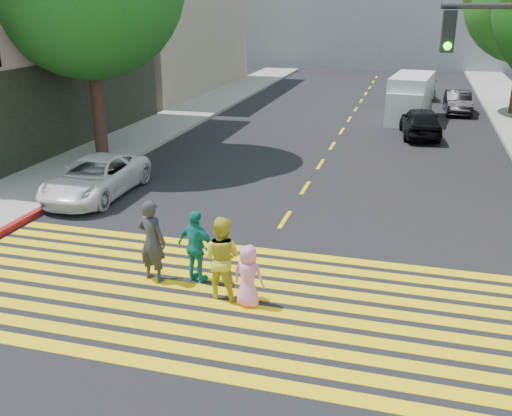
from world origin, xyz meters
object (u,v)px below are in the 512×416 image
at_px(pedestrian_woman, 221,258).
at_px(pedestrian_child, 248,276).
at_px(dark_car_near, 421,122).
at_px(dark_car_parked, 458,102).
at_px(white_van, 410,99).
at_px(pedestrian_extra, 197,247).
at_px(silver_car, 417,85).
at_px(pedestrian_man, 152,241).
at_px(white_sedan, 96,177).

bearing_deg(pedestrian_woman, pedestrian_child, 167.95).
bearing_deg(dark_car_near, dark_car_parked, -112.80).
relative_size(dark_car_parked, white_van, 0.74).
distance_m(pedestrian_child, pedestrian_extra, 1.55).
height_order(pedestrian_woman, dark_car_parked, pedestrian_woman).
relative_size(pedestrian_child, dark_car_parked, 0.35).
bearing_deg(silver_car, dark_car_parked, 105.30).
distance_m(pedestrian_man, dark_car_parked, 23.80).
bearing_deg(silver_car, pedestrian_woman, 75.94).
bearing_deg(dark_car_near, white_van, -87.75).
bearing_deg(pedestrian_child, dark_car_near, -92.60).
height_order(pedestrian_man, dark_car_parked, pedestrian_man).
bearing_deg(dark_car_near, pedestrian_child, 72.63).
height_order(pedestrian_man, pedestrian_child, pedestrian_man).
relative_size(pedestrian_woman, dark_car_near, 0.44).
distance_m(pedestrian_child, dark_car_near, 16.89).
xyz_separation_m(pedestrian_woman, pedestrian_extra, (-0.73, 0.51, -0.06)).
xyz_separation_m(pedestrian_child, white_van, (2.58, 20.42, 0.43)).
distance_m(pedestrian_child, silver_car, 28.71).
xyz_separation_m(pedestrian_woman, silver_car, (3.46, 28.37, -0.16)).
distance_m(pedestrian_woman, pedestrian_extra, 0.90).
xyz_separation_m(pedestrian_extra, dark_car_parked, (6.44, 22.41, -0.21)).
bearing_deg(pedestrian_woman, white_van, -93.13).
relative_size(pedestrian_woman, silver_car, 0.36).
xyz_separation_m(pedestrian_man, silver_car, (5.13, 28.07, -0.21)).
height_order(pedestrian_child, dark_car_near, dark_car_near).
bearing_deg(pedestrian_woman, pedestrian_man, -4.21).
bearing_deg(pedestrian_man, pedestrian_extra, -152.86).
distance_m(pedestrian_woman, silver_car, 28.58).
xyz_separation_m(pedestrian_man, white_van, (4.88, 19.91, 0.15)).
bearing_deg(pedestrian_man, pedestrian_woman, -175.72).
distance_m(white_sedan, silver_car, 25.07).
bearing_deg(white_sedan, pedestrian_extra, -42.54).
distance_m(pedestrian_extra, silver_car, 28.17).
bearing_deg(pedestrian_woman, silver_car, -91.06).
bearing_deg(white_van, pedestrian_woman, -92.73).
bearing_deg(dark_car_parked, pedestrian_child, -104.19).
distance_m(pedestrian_child, white_sedan, 8.41).
bearing_deg(dark_car_parked, white_van, -134.44).
relative_size(dark_car_near, silver_car, 0.81).
height_order(pedestrian_woman, pedestrian_extra, pedestrian_woman).
relative_size(pedestrian_child, white_van, 0.26).
bearing_deg(white_sedan, pedestrian_man, -49.54).
relative_size(white_sedan, white_van, 0.87).
distance_m(white_sedan, dark_car_near, 14.88).
relative_size(pedestrian_man, dark_car_near, 0.47).
height_order(pedestrian_woman, pedestrian_child, pedestrian_woman).
xyz_separation_m(pedestrian_extra, white_van, (3.94, 19.70, 0.26)).
bearing_deg(dark_car_near, pedestrian_woman, 70.40).
xyz_separation_m(pedestrian_man, dark_car_near, (5.47, 16.09, -0.25)).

